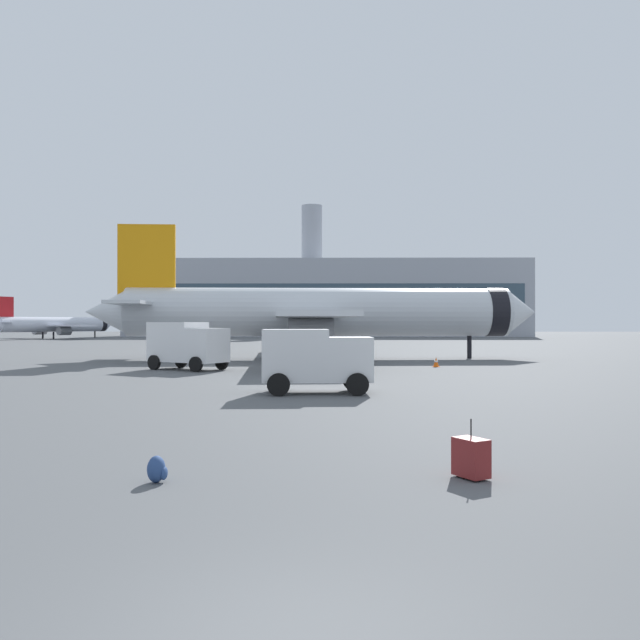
% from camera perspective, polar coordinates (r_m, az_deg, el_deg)
% --- Properties ---
extents(airplane_at_gate, '(35.76, 32.27, 10.50)m').
position_cam_1_polar(airplane_at_gate, '(51.36, -0.26, 0.65)').
color(airplane_at_gate, silver).
rests_on(airplane_at_gate, ground).
extents(airplane_taxiing, '(19.89, 21.53, 7.19)m').
position_cam_1_polar(airplane_taxiing, '(124.83, -22.23, -0.38)').
color(airplane_taxiing, silver).
rests_on(airplane_taxiing, ground).
extents(service_truck, '(5.25, 4.35, 2.90)m').
position_cam_1_polar(service_truck, '(40.37, -11.55, -2.01)').
color(service_truck, white).
rests_on(service_truck, ground).
extents(cargo_van, '(4.48, 2.48, 2.60)m').
position_cam_1_polar(cargo_van, '(26.46, -0.38, -3.30)').
color(cargo_van, white).
rests_on(cargo_van, ground).
extents(safety_cone_near, '(0.44, 0.44, 0.66)m').
position_cam_1_polar(safety_cone_near, '(61.16, 4.42, -2.61)').
color(safety_cone_near, '#F2590C').
rests_on(safety_cone_near, ground).
extents(safety_cone_mid, '(0.44, 0.44, 0.79)m').
position_cam_1_polar(safety_cone_mid, '(58.61, 1.48, -2.65)').
color(safety_cone_mid, '#F2590C').
rests_on(safety_cone_mid, ground).
extents(safety_cone_far, '(0.44, 0.44, 0.62)m').
position_cam_1_polar(safety_cone_far, '(42.85, 10.12, -3.65)').
color(safety_cone_far, '#F2590C').
rests_on(safety_cone_far, ground).
extents(safety_cone_outer, '(0.44, 0.44, 0.76)m').
position_cam_1_polar(safety_cone_outer, '(36.75, -3.07, -4.12)').
color(safety_cone_outer, '#F2590C').
rests_on(safety_cone_outer, ground).
extents(rolling_suitcase, '(0.67, 0.75, 1.10)m').
position_cam_1_polar(rolling_suitcase, '(12.54, 13.08, -11.63)').
color(rolling_suitcase, maroon).
rests_on(rolling_suitcase, ground).
extents(traveller_backpack, '(0.36, 0.40, 0.48)m').
position_cam_1_polar(traveller_backpack, '(12.32, -14.07, -12.58)').
color(traveller_backpack, navy).
rests_on(traveller_backpack, ground).
extents(terminal_building, '(83.13, 17.22, 27.86)m').
position_cam_1_polar(terminal_building, '(138.89, 0.60, 1.92)').
color(terminal_building, '#9EA3AD').
rests_on(terminal_building, ground).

